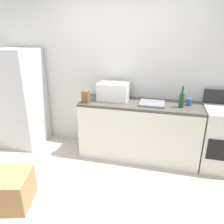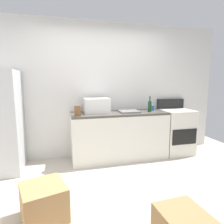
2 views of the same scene
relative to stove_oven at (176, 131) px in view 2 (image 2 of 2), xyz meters
The scene contains 10 objects.
ground_plane 1.99m from the stove_oven, 141.59° to the right, with size 6.00×6.00×0.00m, color #B2A899.
wall_back 1.77m from the stove_oven, 167.22° to the left, with size 5.00×0.10×2.60m, color silver.
kitchen_counter 1.22m from the stove_oven, behind, with size 1.80×0.60×0.90m.
stove_oven is the anchor object (origin of this frame).
microwave 1.74m from the stove_oven, behind, with size 0.46×0.34×0.27m, color white.
sink_basin 1.13m from the stove_oven, behind, with size 0.36×0.32×0.03m, color slate.
wine_bottle 0.84m from the stove_oven, behind, with size 0.07×0.07×0.30m.
coffee_mug 0.71m from the stove_oven, behind, with size 0.08×0.08×0.10m, color #2659A5.
knife_block 2.09m from the stove_oven, behind, with size 0.10×0.10×0.18m, color brown.
cardboard_box_medium 2.89m from the stove_oven, 150.29° to the right, with size 0.44×0.46×0.38m, color #A37A4C.
Camera 2 is at (-0.74, -2.28, 1.49)m, focal length 31.40 mm.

